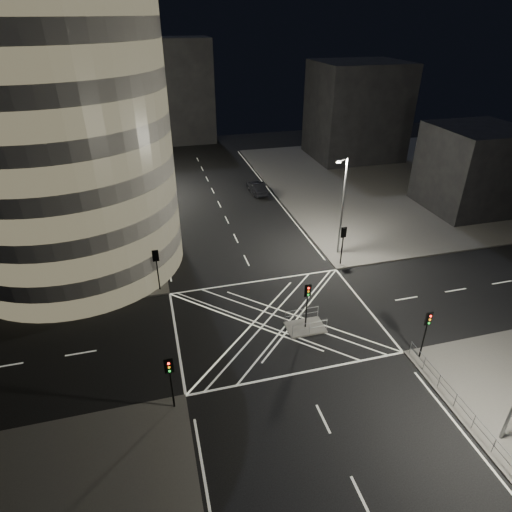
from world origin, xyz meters
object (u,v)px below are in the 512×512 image
object	(u,v)px
traffic_signal_fr	(343,239)
street_lamp_right_far	(342,204)
traffic_signal_nr	(427,326)
street_lamp_left_far	(138,157)
sedan	(257,188)
traffic_signal_island	(307,298)
central_island	(305,327)
street_lamp_left_near	(143,212)
traffic_signal_fl	(156,263)
traffic_signal_nl	(170,374)

from	to	relation	value
traffic_signal_fr	street_lamp_right_far	world-z (taller)	street_lamp_right_far
traffic_signal_nr	street_lamp_left_far	xyz separation A→B (m)	(-18.24, 36.80, 2.63)
traffic_signal_nr	street_lamp_left_far	world-z (taller)	street_lamp_left_far
street_lamp_right_far	sedan	bearing A→B (deg)	101.22
traffic_signal_island	central_island	bearing A→B (deg)	0.00
traffic_signal_nr	traffic_signal_island	distance (m)	8.62
traffic_signal_fr	traffic_signal_nr	distance (m)	13.60
traffic_signal_nr	central_island	bearing A→B (deg)	142.07
traffic_signal_nr	street_lamp_left_near	world-z (taller)	street_lamp_left_near
central_island	traffic_signal_island	xyz separation A→B (m)	(0.00, 0.00, 2.84)
central_island	street_lamp_left_near	size ratio (longest dim) A/B	0.30
street_lamp_right_far	sedan	size ratio (longest dim) A/B	2.08
street_lamp_left_far	traffic_signal_island	bearing A→B (deg)	-70.05
central_island	traffic_signal_nr	world-z (taller)	traffic_signal_nr
street_lamp_left_near	street_lamp_left_far	xyz separation A→B (m)	(0.00, 18.00, 0.00)
traffic_signal_fl	street_lamp_left_far	xyz separation A→B (m)	(-0.64, 23.20, 2.63)
traffic_signal_nr	street_lamp_right_far	distance (m)	16.03
traffic_signal_fl	central_island	bearing A→B (deg)	-37.54
central_island	street_lamp_left_far	xyz separation A→B (m)	(-11.44, 31.50, 5.47)
central_island	street_lamp_right_far	distance (m)	13.98
traffic_signal_fl	sedan	xyz separation A→B (m)	(14.56, 20.72, -2.12)
central_island	traffic_signal_fr	bearing A→B (deg)	50.67
traffic_signal_fr	traffic_signal_island	world-z (taller)	same
central_island	sedan	world-z (taller)	sedan
traffic_signal_fl	traffic_signal_nl	distance (m)	13.60
traffic_signal_nl	traffic_signal_island	world-z (taller)	same
traffic_signal_island	street_lamp_left_near	size ratio (longest dim) A/B	0.40
traffic_signal_fr	sedan	xyz separation A→B (m)	(-3.04, 20.72, -2.12)
street_lamp_left_near	sedan	distance (m)	22.23
central_island	street_lamp_left_near	xyz separation A→B (m)	(-11.44, 13.50, 5.47)
street_lamp_left_near	street_lamp_right_far	bearing A→B (deg)	-9.03
central_island	traffic_signal_fr	world-z (taller)	traffic_signal_fr
sedan	traffic_signal_fl	bearing A→B (deg)	51.39
traffic_signal_fl	traffic_signal_nr	size ratio (longest dim) A/B	1.00
central_island	traffic_signal_island	size ratio (longest dim) A/B	0.75
traffic_signal_fl	street_lamp_right_far	world-z (taller)	street_lamp_right_far
central_island	traffic_signal_island	distance (m)	2.84
traffic_signal_fl	street_lamp_right_far	xyz separation A→B (m)	(18.24, 2.20, 2.63)
street_lamp_left_near	street_lamp_right_far	size ratio (longest dim) A/B	1.00
street_lamp_left_far	sedan	size ratio (longest dim) A/B	2.08
central_island	street_lamp_left_far	world-z (taller)	street_lamp_left_far
traffic_signal_nl	street_lamp_right_far	size ratio (longest dim) A/B	0.40
sedan	street_lamp_left_near	bearing A→B (deg)	42.09
traffic_signal_nr	sedan	world-z (taller)	traffic_signal_nr
traffic_signal_nr	street_lamp_left_far	bearing A→B (deg)	116.36
traffic_signal_fl	sedan	world-z (taller)	traffic_signal_fl
street_lamp_left_near	traffic_signal_nr	bearing A→B (deg)	-45.87
traffic_signal_fr	traffic_signal_nr	size ratio (longest dim) A/B	1.00
traffic_signal_nr	street_lamp_left_near	size ratio (longest dim) A/B	0.40
traffic_signal_nr	traffic_signal_island	xyz separation A→B (m)	(-6.80, 5.30, 0.00)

